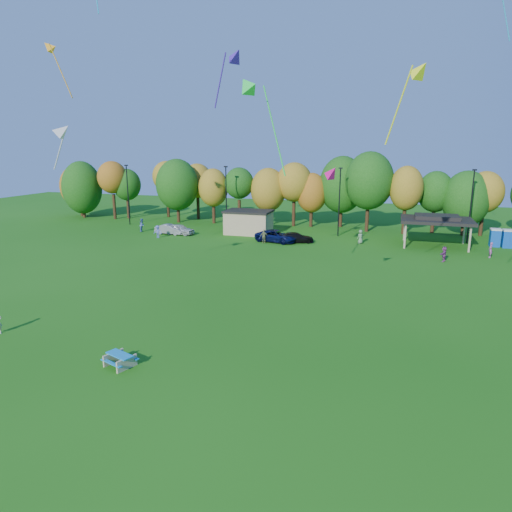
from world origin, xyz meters
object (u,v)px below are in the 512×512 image
(picnic_table, at_px, (120,359))
(car_a, at_px, (179,229))
(car_c, at_px, (276,236))
(porta_potties, at_px, (508,239))
(car_b, at_px, (170,229))
(car_d, at_px, (296,238))

(picnic_table, relative_size, car_a, 0.47)
(picnic_table, height_order, car_c, car_c)
(car_a, height_order, car_c, car_c)
(porta_potties, height_order, car_b, porta_potties)
(picnic_table, bearing_deg, car_a, 131.55)
(picnic_table, relative_size, car_d, 0.45)
(porta_potties, height_order, picnic_table, porta_potties)
(porta_potties, distance_m, car_b, 42.56)
(porta_potties, xyz_separation_m, car_b, (-42.39, -3.81, -0.42))
(porta_potties, distance_m, car_d, 25.00)
(car_b, height_order, car_c, car_c)
(car_a, distance_m, car_b, 1.33)
(car_c, bearing_deg, car_a, 99.64)
(picnic_table, distance_m, car_d, 35.46)
(car_a, xyz_separation_m, car_d, (16.44, -0.61, -0.09))
(car_a, relative_size, car_b, 1.02)
(car_b, xyz_separation_m, car_d, (17.75, -0.41, -0.05))
(car_b, distance_m, car_d, 17.76)
(car_b, bearing_deg, porta_potties, -81.58)
(porta_potties, xyz_separation_m, car_d, (-24.63, -4.22, -0.46))
(car_b, relative_size, car_c, 0.77)
(car_a, height_order, car_d, car_a)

